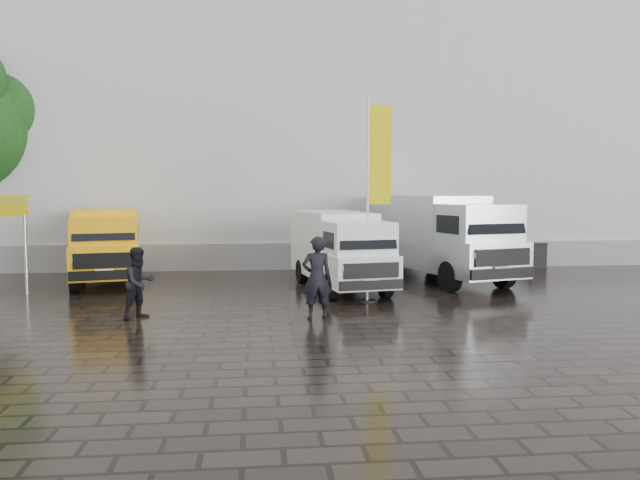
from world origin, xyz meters
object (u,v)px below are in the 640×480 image
Objects in this scene: van_white at (340,251)px; person_front at (317,278)px; van_silver at (441,238)px; person_tent at (139,283)px; flagpole at (375,187)px; van_yellow at (106,247)px; wheelie_bin at (538,255)px.

person_front is (-1.12, -4.18, -0.20)m from van_white.
person_tent is (-8.81, -5.22, -0.57)m from van_silver.
flagpole is (-2.93, -3.62, 1.68)m from van_silver.
van_yellow is 9.23m from flagpole.
flagpole is 2.82× the size of person_front.
van_yellow reaches higher than van_white.
person_front is at bearing -129.46° from wheelie_bin.
van_silver is 10.26m from person_tent.
person_front is (-1.75, -2.07, -2.12)m from flagpole.
van_silver is (10.92, -0.61, 0.23)m from van_yellow.
wheelie_bin is (8.36, 4.53, -0.68)m from van_white.
van_yellow is 0.79× the size of van_silver.
van_silver is at bearing -15.78° from person_tent.
flagpole is at bearing -83.06° from van_white.
van_silver is 4.95m from flagpole.
flagpole is 5.66× the size of wheelie_bin.
van_white reaches higher than person_front.
person_front is (6.23, -6.30, -0.21)m from van_yellow.
wheelie_bin is 0.50× the size of person_front.
flagpole is 3.44m from person_front.
van_white is 4.34m from person_front.
person_front is 1.16× the size of person_tent.
van_yellow is at bearing 63.44° from person_tent.
van_white is 2.78× the size of person_front.
wheelie_bin is 15.91m from person_tent.
wheelie_bin is at bearing 40.66° from flagpole.
person_front is (-9.48, -8.71, 0.48)m from wheelie_bin.
person_front is at bearing -52.94° from person_tent.
flagpole is 10.51m from wheelie_bin.
person_front is (-4.69, -5.69, -0.44)m from van_silver.
person_tent is at bearing -82.09° from van_yellow.
van_white is at bearing -27.99° from van_yellow.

